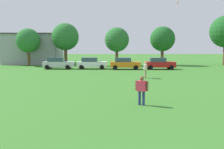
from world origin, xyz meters
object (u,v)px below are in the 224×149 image
adult_bystander (142,88)px  tree_left (65,37)px  tree_center_left (117,40)px  tree_center_right (162,39)px  parked_car_orange_2 (125,63)px  parked_car_red_3 (159,63)px  parked_car_white_1 (91,63)px  bystander_midfield (145,68)px  tree_far_left (28,41)px  parked_car_silver_0 (58,63)px

adult_bystander → tree_left: (-9.50, 29.83, 3.96)m
tree_center_left → tree_center_right: tree_center_right is taller
parked_car_orange_2 → tree_center_left: 8.34m
parked_car_red_3 → tree_center_right: tree_center_right is taller
parked_car_white_1 → tree_center_right: bearing=32.2°
adult_bystander → bystander_midfield: size_ratio=0.95×
parked_car_red_3 → tree_center_left: tree_center_left is taller
tree_far_left → parked_car_white_1: bearing=-28.3°
parked_car_white_1 → tree_left: bearing=124.8°
parked_car_red_3 → tree_left: size_ratio=0.59×
tree_far_left → parked_car_silver_0: bearing=-43.9°
bystander_midfield → parked_car_red_3: bystander_midfield is taller
bystander_midfield → parked_car_orange_2: (-1.56, 10.11, -0.16)m
adult_bystander → tree_center_right: 31.23m
parked_car_silver_0 → parked_car_orange_2: (9.71, -0.61, 0.00)m
bystander_midfield → parked_car_red_3: (3.42, 10.04, -0.16)m
parked_car_silver_0 → parked_car_orange_2: same height
bystander_midfield → tree_left: (-11.41, 17.94, 3.91)m
parked_car_white_1 → tree_center_left: bearing=60.5°
adult_bystander → parked_car_orange_2: 22.00m
tree_far_left → tree_center_left: size_ratio=0.96×
parked_car_white_1 → parked_car_orange_2: same height
bystander_midfield → parked_car_orange_2: bearing=-166.9°
parked_car_silver_0 → parked_car_red_3: 14.71m
parked_car_silver_0 → adult_bystander: bearing=-67.5°
bystander_midfield → parked_car_silver_0: size_ratio=0.40×
parked_car_red_3 → tree_left: bearing=152.0°
parked_car_silver_0 → tree_far_left: bearing=136.1°
parked_car_red_3 → tree_far_left: bearing=162.4°
tree_left → tree_center_right: size_ratio=1.08×
adult_bystander → bystander_midfield: bearing=-69.9°
tree_center_left → tree_center_right: size_ratio=0.97×
parked_car_red_3 → tree_far_left: (-20.87, 6.62, 3.40)m
bystander_midfield → tree_far_left: (-17.45, 16.66, 3.24)m
bystander_midfield → tree_left: 21.62m
bystander_midfield → tree_far_left: tree_far_left is taller
adult_bystander → tree_center_right: (7.46, 30.11, 3.61)m
tree_far_left → tree_center_right: bearing=3.9°
tree_center_right → parked_car_white_1: bearing=-147.8°
tree_center_left → tree_center_right: (8.02, 0.63, 0.14)m
parked_car_orange_2 → parked_car_red_3: bearing=-0.7°
adult_bystander → tree_center_left: 29.68m
adult_bystander → tree_far_left: size_ratio=0.26×
parked_car_red_3 → tree_center_right: bearing=75.4°
tree_left → tree_center_right: 16.97m
parked_car_silver_0 → parked_car_white_1: (4.90, -0.02, 0.00)m
parked_car_white_1 → tree_far_left: size_ratio=0.68×
parked_car_orange_2 → tree_center_right: size_ratio=0.63×
parked_car_red_3 → tree_center_right: 9.23m
tree_left → tree_center_right: bearing=0.9°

